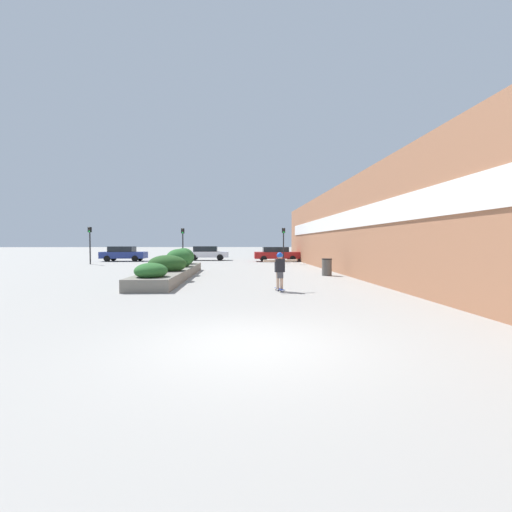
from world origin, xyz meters
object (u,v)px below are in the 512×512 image
object	(u,v)px
car_center_left	(277,254)
car_center_right	(207,253)
skateboarder	(280,267)
car_leftmost	(123,254)
traffic_light_far_left	(90,239)
traffic_light_left	(183,239)
trash_bin	(327,267)
traffic_light_right	(284,239)
skateboard	(280,289)

from	to	relation	value
car_center_left	car_center_right	world-z (taller)	car_center_right
skateboarder	car_center_right	bearing A→B (deg)	90.51
skateboarder	car_leftmost	bearing A→B (deg)	109.40
skateboarder	traffic_light_far_left	world-z (taller)	traffic_light_far_left
car_center_right	traffic_light_left	xyz separation A→B (m)	(-1.59, -5.99, 1.39)
skateboarder	traffic_light_left	size ratio (longest dim) A/B	0.44
trash_bin	car_leftmost	size ratio (longest dim) A/B	0.22
car_leftmost	traffic_light_right	distance (m)	16.51
skateboard	car_leftmost	bearing A→B (deg)	109.40
car_center_left	car_center_right	size ratio (longest dim) A/B	1.02
traffic_light_right	traffic_light_far_left	bearing A→B (deg)	-178.54
trash_bin	traffic_light_right	size ratio (longest dim) A/B	0.30
trash_bin	car_center_left	bearing A→B (deg)	94.36
car_leftmost	car_center_right	distance (m)	8.45
skateboarder	traffic_light_left	distance (m)	19.00
trash_bin	traffic_light_right	distance (m)	11.95
trash_bin	car_center_right	world-z (taller)	car_center_right
car_center_left	traffic_light_left	bearing A→B (deg)	-69.03
car_center_left	trash_bin	bearing A→B (deg)	4.36
skateboarder	car_center_left	size ratio (longest dim) A/B	0.31
trash_bin	car_center_right	size ratio (longest dim) A/B	0.22
car_center_left	traffic_light_left	xyz separation A→B (m)	(-8.82, -3.38, 1.41)
skateboarder	skateboard	bearing A→B (deg)	-101.20
car_leftmost	skateboard	bearing A→B (deg)	30.61
skateboard	car_center_right	distance (m)	24.31
car_center_right	car_center_left	bearing A→B (deg)	70.16
skateboarder	traffic_light_far_left	size ratio (longest dim) A/B	0.43
skateboarder	traffic_light_right	size ratio (longest dim) A/B	0.44
trash_bin	car_center_right	bearing A→B (deg)	115.39
skateboard	car_center_right	size ratio (longest dim) A/B	0.18
car_center_left	traffic_light_far_left	size ratio (longest dim) A/B	1.41
skateboarder	car_leftmost	xyz separation A→B (m)	(-13.27, 22.43, -0.17)
car_center_left	traffic_light_far_left	bearing A→B (deg)	-77.58
skateboard	car_center_left	xyz separation A→B (m)	(2.30, 21.19, 0.69)
skateboarder	car_center_right	distance (m)	24.30
skateboarder	traffic_light_far_left	bearing A→B (deg)	118.46
trash_bin	car_center_left	distance (m)	15.10
car_center_left	traffic_light_far_left	xyz separation A→B (m)	(-16.80, -3.70, 1.46)
car_center_right	traffic_light_far_left	xyz separation A→B (m)	(-9.56, -6.31, 1.44)
traffic_light_far_left	car_center_left	bearing A→B (deg)	12.42
skateboarder	traffic_light_far_left	xyz separation A→B (m)	(-14.50, 17.49, 1.28)
car_center_right	traffic_light_right	world-z (taller)	traffic_light_right
skateboarder	trash_bin	distance (m)	7.05
skateboard	car_leftmost	size ratio (longest dim) A/B	0.19
traffic_light_right	car_center_left	bearing A→B (deg)	94.30
car_center_left	traffic_light_right	distance (m)	3.58
traffic_light_far_left	traffic_light_right	bearing A→B (deg)	1.46
car_center_left	traffic_light_right	world-z (taller)	traffic_light_right
trash_bin	car_center_left	size ratio (longest dim) A/B	0.21
traffic_light_left	traffic_light_far_left	xyz separation A→B (m)	(-7.98, -0.32, 0.05)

